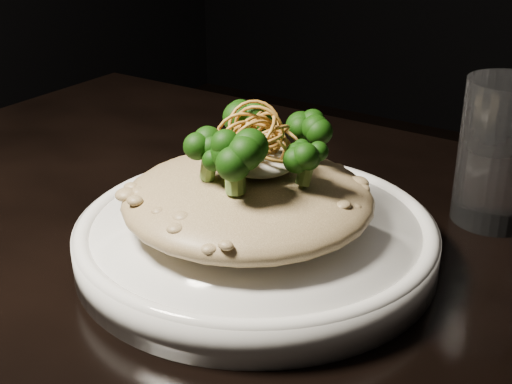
% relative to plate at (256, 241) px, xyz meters
% --- Properties ---
extents(plate, '(0.27, 0.27, 0.03)m').
position_rel_plate_xyz_m(plate, '(0.00, 0.00, 0.00)').
color(plate, white).
rests_on(plate, table).
extents(risotto, '(0.19, 0.19, 0.04)m').
position_rel_plate_xyz_m(risotto, '(-0.01, -0.00, 0.03)').
color(risotto, brown).
rests_on(risotto, plate).
extents(broccoli, '(0.11, 0.11, 0.04)m').
position_rel_plate_xyz_m(broccoli, '(0.00, 0.00, 0.08)').
color(broccoli, black).
rests_on(broccoli, risotto).
extents(cheese, '(0.05, 0.05, 0.01)m').
position_rel_plate_xyz_m(cheese, '(-0.00, 0.01, 0.06)').
color(cheese, white).
rests_on(cheese, risotto).
extents(shallots, '(0.06, 0.06, 0.04)m').
position_rel_plate_xyz_m(shallots, '(-0.00, 0.01, 0.09)').
color(shallots, brown).
rests_on(shallots, cheese).
extents(drinking_glass, '(0.08, 0.08, 0.12)m').
position_rel_plate_xyz_m(drinking_glass, '(0.13, 0.17, 0.05)').
color(drinking_glass, white).
rests_on(drinking_glass, table).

